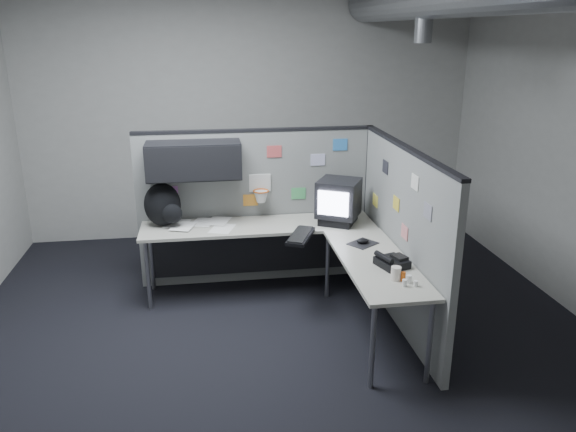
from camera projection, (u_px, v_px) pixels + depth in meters
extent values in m
cube|color=black|center=(282.00, 340.00, 4.88)|extent=(5.60, 5.60, 0.01)
cube|color=#9E9E99|center=(251.00, 111.00, 7.01)|extent=(5.60, 0.01, 3.20)
cube|color=#9E9E99|center=(407.00, 354.00, 1.75)|extent=(5.60, 0.01, 3.20)
cylinder|color=slate|center=(424.00, 26.00, 5.02)|extent=(0.16, 0.16, 0.30)
cube|color=slate|center=(257.00, 208.00, 5.84)|extent=(2.43, 0.06, 1.60)
cube|color=black|center=(255.00, 130.00, 5.58)|extent=(2.43, 0.07, 0.03)
cube|color=black|center=(367.00, 203.00, 6.01)|extent=(0.07, 0.07, 1.60)
cube|color=black|center=(194.00, 160.00, 5.38)|extent=(0.90, 0.35, 0.35)
cube|color=black|center=(194.00, 164.00, 5.22)|extent=(0.90, 0.02, 0.33)
cube|color=silver|center=(260.00, 183.00, 5.72)|extent=(0.22, 0.02, 0.18)
torus|color=#D85914|center=(261.00, 191.00, 5.65)|extent=(0.16, 0.16, 0.01)
cone|color=white|center=(261.00, 197.00, 5.67)|extent=(0.14, 0.14, 0.11)
cube|color=#B266B2|center=(171.00, 192.00, 5.61)|extent=(0.15, 0.01, 0.12)
cube|color=#CC4C4C|center=(274.00, 151.00, 5.64)|extent=(0.15, 0.01, 0.12)
cube|color=#4CB266|center=(298.00, 193.00, 5.82)|extent=(0.15, 0.01, 0.12)
cube|color=silver|center=(318.00, 160.00, 5.74)|extent=(0.15, 0.01, 0.12)
cube|color=#337FCC|center=(340.00, 145.00, 5.73)|extent=(0.15, 0.01, 0.12)
cube|color=orange|center=(250.00, 200.00, 5.77)|extent=(0.15, 0.01, 0.12)
cube|color=slate|center=(401.00, 238.00, 4.99)|extent=(0.06, 2.23, 1.60)
cube|color=black|center=(407.00, 148.00, 4.73)|extent=(0.07, 2.23, 0.03)
cube|color=#26262D|center=(385.00, 167.00, 5.22)|extent=(0.01, 0.15, 0.12)
cube|color=gold|center=(396.00, 204.00, 4.97)|extent=(0.01, 0.15, 0.12)
cube|color=silver|center=(415.00, 182.00, 4.50)|extent=(0.01, 0.15, 0.12)
cube|color=#E5D84C|center=(375.00, 200.00, 5.58)|extent=(0.01, 0.15, 0.12)
cube|color=gray|center=(428.00, 211.00, 4.27)|extent=(0.01, 0.15, 0.12)
cube|color=#D87F7F|center=(405.00, 232.00, 4.79)|extent=(0.01, 0.15, 0.12)
cube|color=#A8A697|center=(258.00, 226.00, 5.56)|extent=(2.30, 0.56, 0.03)
cube|color=#A8A697|center=(375.00, 262.00, 4.70)|extent=(0.56, 1.55, 0.03)
cube|color=black|center=(257.00, 247.00, 5.87)|extent=(2.18, 0.02, 0.55)
cylinder|color=gray|center=(148.00, 275.00, 5.32)|extent=(0.04, 0.04, 0.70)
cylinder|color=gray|center=(152.00, 258.00, 5.73)|extent=(0.04, 0.04, 0.70)
cylinder|color=gray|center=(327.00, 264.00, 5.57)|extent=(0.04, 0.04, 0.70)
cylinder|color=gray|center=(373.00, 347.00, 4.12)|extent=(0.04, 0.04, 0.70)
cylinder|color=gray|center=(430.00, 342.00, 4.18)|extent=(0.04, 0.04, 0.70)
cube|color=black|center=(338.00, 219.00, 5.61)|extent=(0.46, 0.47, 0.07)
cube|color=black|center=(339.00, 198.00, 5.54)|extent=(0.52, 0.52, 0.37)
cube|color=silver|center=(333.00, 204.00, 5.36)|extent=(0.27, 0.15, 0.24)
cube|color=black|center=(301.00, 236.00, 5.20)|extent=(0.35, 0.51, 0.03)
cube|color=black|center=(301.00, 234.00, 5.19)|extent=(0.31, 0.47, 0.01)
cube|color=black|center=(363.00, 243.00, 5.05)|extent=(0.31, 0.30, 0.01)
ellipsoid|color=black|center=(363.00, 241.00, 5.05)|extent=(0.12, 0.09, 0.05)
cube|color=black|center=(392.00, 263.00, 4.57)|extent=(0.28, 0.29, 0.06)
cylinder|color=black|center=(384.00, 257.00, 4.53)|extent=(0.11, 0.22, 0.05)
cube|color=black|center=(399.00, 257.00, 4.57)|extent=(0.13, 0.15, 0.02)
cylinder|color=silver|center=(409.00, 279.00, 4.26)|extent=(0.04, 0.04, 0.06)
cylinder|color=silver|center=(405.00, 283.00, 4.21)|extent=(0.04, 0.04, 0.05)
cylinder|color=silver|center=(416.00, 283.00, 4.21)|extent=(0.03, 0.03, 0.05)
cylinder|color=#D85914|center=(403.00, 277.00, 4.30)|extent=(0.04, 0.04, 0.07)
cylinder|color=silver|center=(396.00, 273.00, 4.31)|extent=(0.09, 0.09, 0.11)
cube|color=white|center=(222.00, 229.00, 5.44)|extent=(0.29, 0.34, 0.00)
cube|color=white|center=(203.00, 222.00, 5.61)|extent=(0.28, 0.34, 0.00)
cube|color=white|center=(177.00, 224.00, 5.56)|extent=(0.28, 0.34, 0.00)
cube|color=white|center=(218.00, 221.00, 5.63)|extent=(0.28, 0.34, 0.00)
cube|color=white|center=(183.00, 226.00, 5.47)|extent=(0.28, 0.34, 0.00)
ellipsoid|color=black|center=(162.00, 205.00, 5.46)|extent=(0.42, 0.36, 0.43)
ellipsoid|color=black|center=(172.00, 214.00, 5.38)|extent=(0.22, 0.17, 0.19)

